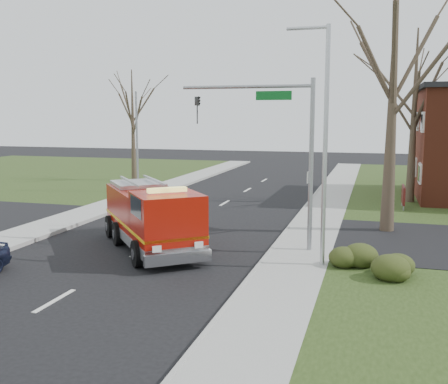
# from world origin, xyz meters

# --- Properties ---
(ground) EXTENTS (120.00, 120.00, 0.00)m
(ground) POSITION_xyz_m (0.00, 0.00, 0.00)
(ground) COLOR black
(ground) RESTS_ON ground
(sidewalk_right) EXTENTS (2.40, 80.00, 0.15)m
(sidewalk_right) POSITION_xyz_m (6.20, 0.00, 0.07)
(sidewalk_right) COLOR gray
(sidewalk_right) RESTS_ON ground
(sidewalk_left) EXTENTS (2.40, 80.00, 0.15)m
(sidewalk_left) POSITION_xyz_m (-6.20, 0.00, 0.07)
(sidewalk_left) COLOR gray
(sidewalk_left) RESTS_ON ground
(health_center_sign) EXTENTS (0.12, 2.00, 1.40)m
(health_center_sign) POSITION_xyz_m (10.50, 12.50, 0.88)
(health_center_sign) COLOR #501412
(health_center_sign) RESTS_ON ground
(hedge_corner) EXTENTS (2.80, 2.00, 0.90)m
(hedge_corner) POSITION_xyz_m (9.00, -1.00, 0.58)
(hedge_corner) COLOR #273312
(hedge_corner) RESTS_ON lawn_right
(bare_tree_near) EXTENTS (6.00, 6.00, 12.00)m
(bare_tree_near) POSITION_xyz_m (9.50, 6.00, 7.41)
(bare_tree_near) COLOR #3A2F22
(bare_tree_near) RESTS_ON ground
(bare_tree_far) EXTENTS (5.25, 5.25, 10.50)m
(bare_tree_far) POSITION_xyz_m (11.00, 15.00, 6.49)
(bare_tree_far) COLOR #3A2F22
(bare_tree_far) RESTS_ON ground
(bare_tree_left) EXTENTS (4.50, 4.50, 9.00)m
(bare_tree_left) POSITION_xyz_m (-10.00, 20.00, 5.56)
(bare_tree_left) COLOR #3A2F22
(bare_tree_left) RESTS_ON ground
(traffic_signal_mast) EXTENTS (5.29, 0.18, 6.80)m
(traffic_signal_mast) POSITION_xyz_m (5.21, 1.50, 4.71)
(traffic_signal_mast) COLOR gray
(traffic_signal_mast) RESTS_ON ground
(streetlight_pole) EXTENTS (1.48, 0.16, 8.40)m
(streetlight_pole) POSITION_xyz_m (7.14, -0.50, 4.55)
(streetlight_pole) COLOR #B7BABF
(streetlight_pole) RESTS_ON ground
(utility_pole_far) EXTENTS (0.14, 0.14, 7.00)m
(utility_pole_far) POSITION_xyz_m (-6.80, 14.00, 3.50)
(utility_pole_far) COLOR gray
(utility_pole_far) RESTS_ON ground
(fire_engine) EXTENTS (6.21, 6.89, 2.80)m
(fire_engine) POSITION_xyz_m (0.30, 0.36, 1.27)
(fire_engine) COLOR #931006
(fire_engine) RESTS_ON ground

